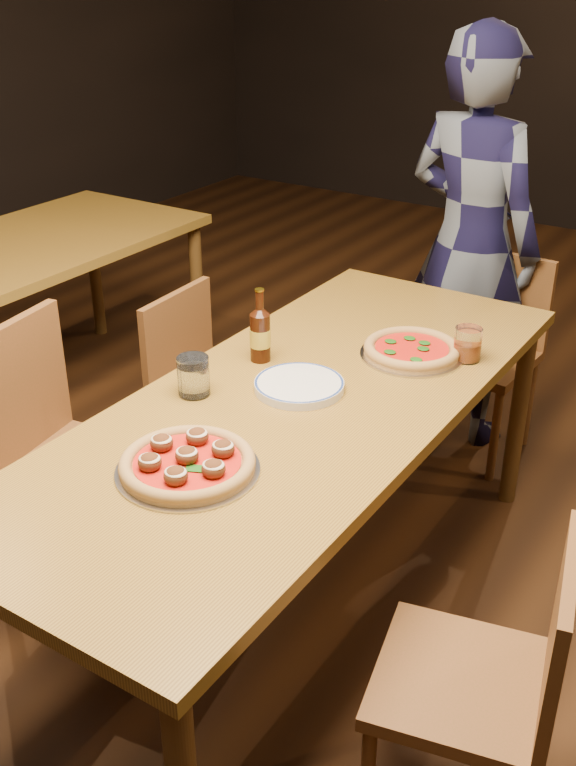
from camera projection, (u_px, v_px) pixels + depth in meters
The scene contains 13 objects.
ground at pixel (297, 609), 2.68m from camera, with size 9.00×9.00×0.00m, color black.
table_main at pixel (298, 421), 2.37m from camera, with size 0.80×2.00×0.75m.
chair_main_nw at pixel (80, 469), 2.53m from camera, with size 0.44×0.44×0.94m, color brown, non-canonical shape.
chair_main_sw at pixel (221, 400), 3.05m from camera, with size 0.38×0.38×0.82m, color brown, non-canonical shape.
chair_main_e at pixel (463, 681), 1.88m from camera, with size 0.38×0.38×0.82m, color brown, non-canonical shape.
chair_end at pixel (479, 357), 3.35m from camera, with size 0.39×0.39×0.83m, color brown, non-canonical shape.
pizza_meatball at pixel (187, 463), 2.00m from camera, with size 0.34×0.34×0.06m.
pizza_margherita at pixel (412, 350), 2.57m from camera, with size 0.31×0.31×0.04m.
plate_stack at pixel (299, 386), 2.38m from camera, with size 0.25×0.25×0.02m, color white.
beer_bottle at pixel (260, 336), 2.52m from camera, with size 0.06×0.06×0.22m.
water_glass at pixel (193, 376), 2.34m from camera, with size 0.09×0.09×0.11m, color white.
amber_glass at pixel (468, 344), 2.53m from camera, with size 0.08×0.08×0.10m, color #B14E13.
diner at pixel (471, 243), 3.34m from camera, with size 0.60×0.39×1.63m, color black.
Camera 1 is at (1.10, -1.74, 1.86)m, focal length 40.00 mm.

